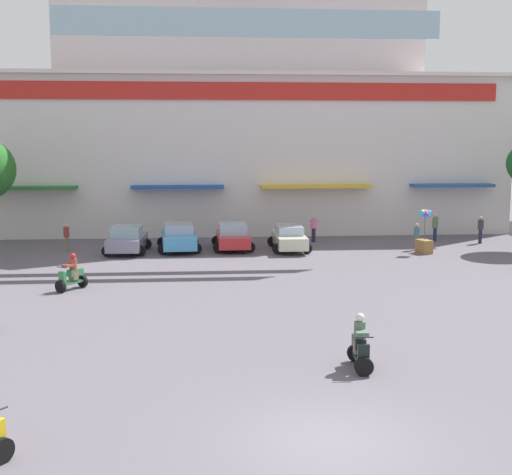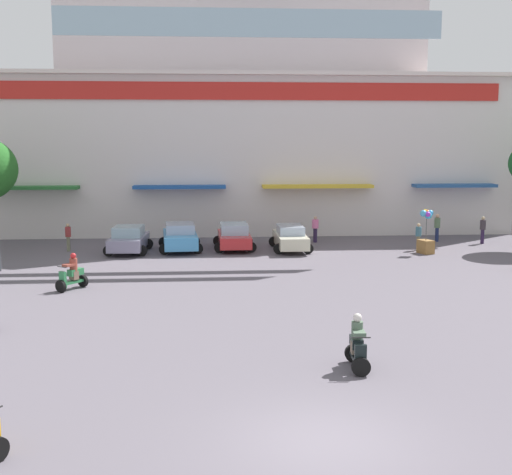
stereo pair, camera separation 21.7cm
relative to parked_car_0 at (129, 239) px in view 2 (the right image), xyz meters
The scene contains 14 objects.
ground_plane 13.40m from the parked_car_0, 59.10° to the right, with size 128.00×128.00×0.00m, color #5E5761.
colonial_building 16.41m from the parked_car_0, 60.97° to the left, with size 35.56×18.80×20.43m.
parked_car_0 is the anchor object (origin of this frame).
parked_car_1 2.89m from the parked_car_0, 10.79° to the left, with size 2.65×4.35×1.55m.
parked_car_2 5.99m from the parked_car_0, ahead, with size 2.42×4.21×1.49m.
parked_car_3 9.14m from the parked_car_0, ahead, with size 2.24×4.34×1.42m.
scooter_rider_0 9.38m from the parked_car_0, 98.13° to the right, with size 1.24×1.42×1.56m.
scooter_rider_1 21.75m from the parked_car_0, 66.85° to the right, with size 0.58×1.36×1.56m.
pedestrian_0 3.54m from the parked_car_0, 168.98° to the left, with size 0.42×0.42×1.59m.
pedestrian_1 18.80m from the parked_car_0, ahead, with size 0.37×0.37×1.72m.
pedestrian_2 21.16m from the parked_car_0, ahead, with size 0.48×0.48×1.67m.
pedestrian_3 11.43m from the parked_car_0, 15.25° to the left, with size 0.53×0.53×1.62m.
pedestrian_4 16.46m from the parked_car_0, ahead, with size 0.47×0.47×1.55m.
balloon_vendor_cart 16.59m from the parked_car_0, ahead, with size 0.85×1.04×2.46m.
Camera 2 is at (-2.43, -13.43, 6.38)m, focal length 47.56 mm.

